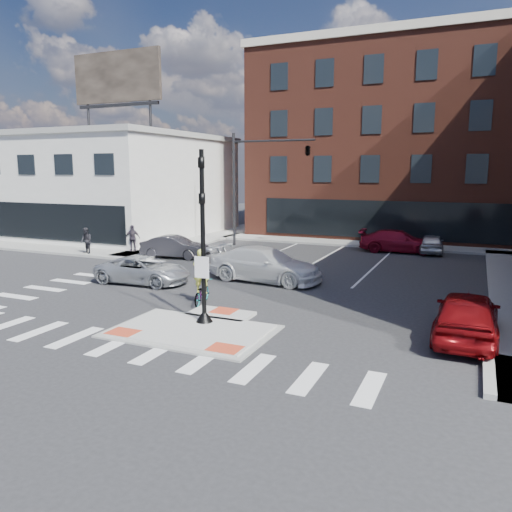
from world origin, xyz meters
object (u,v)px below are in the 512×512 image
at_px(bg_car_dark, 175,247).
at_px(bg_car_silver, 431,244).
at_px(cyclist, 201,286).
at_px(bg_car_red, 398,241).
at_px(white_pickup, 265,264).
at_px(pedestrian_a, 86,241).
at_px(silver_suv, 143,270).
at_px(red_sedan, 467,315).
at_px(pedestrian_b, 132,238).

bearing_deg(bg_car_dark, bg_car_silver, -67.81).
bearing_deg(cyclist, bg_car_dark, -65.01).
xyz_separation_m(bg_car_red, cyclist, (-5.45, -16.73, 0.03)).
height_order(white_pickup, pedestrian_a, pedestrian_a).
bearing_deg(white_pickup, bg_car_dark, 68.41).
bearing_deg(silver_suv, bg_car_red, -37.44).
bearing_deg(bg_car_dark, silver_suv, -167.15).
xyz_separation_m(red_sedan, white_pickup, (-9.28, 5.39, 0.01)).
relative_size(bg_car_red, cyclist, 2.23).
relative_size(red_sedan, pedestrian_b, 2.77).
distance_m(bg_car_silver, pedestrian_a, 22.43).
distance_m(bg_car_red, pedestrian_b, 17.64).
height_order(silver_suv, pedestrian_a, pedestrian_a).
relative_size(silver_suv, bg_car_dark, 1.11).
relative_size(red_sedan, white_pickup, 0.84).
bearing_deg(white_pickup, pedestrian_a, 85.47).
distance_m(pedestrian_a, pedestrian_b, 2.89).
bearing_deg(white_pickup, red_sedan, -115.39).
height_order(bg_car_silver, cyclist, cyclist).
xyz_separation_m(red_sedan, pedestrian_b, (-20.50, 9.57, 0.20)).
height_order(red_sedan, bg_car_red, red_sedan).
distance_m(silver_suv, pedestrian_b, 9.23).
bearing_deg(pedestrian_a, pedestrian_b, 64.44).
relative_size(white_pickup, bg_car_dark, 1.36).
xyz_separation_m(bg_car_silver, pedestrian_b, (-17.99, -8.00, 0.37)).
distance_m(bg_car_red, pedestrian_a, 20.40).
bearing_deg(pedestrian_b, pedestrian_a, -154.56).
bearing_deg(bg_car_red, silver_suv, 141.30).
height_order(silver_suv, red_sedan, red_sedan).
bearing_deg(silver_suv, red_sedan, -103.11).
xyz_separation_m(pedestrian_a, pedestrian_b, (2.08, 2.00, 0.03)).
relative_size(bg_car_dark, pedestrian_a, 2.52).
height_order(red_sedan, bg_car_dark, red_sedan).
bearing_deg(red_sedan, pedestrian_a, -17.61).
xyz_separation_m(silver_suv, bg_car_silver, (11.99, 15.00, -0.01)).
height_order(bg_car_red, pedestrian_a, pedestrian_a).
bearing_deg(bg_car_dark, white_pickup, -124.12).
bearing_deg(pedestrian_a, cyclist, -9.12).
distance_m(silver_suv, bg_car_red, 17.61).
relative_size(bg_car_dark, pedestrian_b, 2.43).
bearing_deg(silver_suv, bg_car_dark, 17.55).
xyz_separation_m(red_sedan, bg_car_silver, (-2.51, 17.57, -0.17)).
distance_m(silver_suv, red_sedan, 14.73).
relative_size(red_sedan, pedestrian_a, 2.87).
distance_m(bg_car_dark, bg_car_silver, 16.73).
xyz_separation_m(white_pickup, pedestrian_a, (-13.30, 2.18, 0.15)).
bearing_deg(cyclist, bg_car_silver, -126.94).
relative_size(silver_suv, bg_car_red, 0.91).
relative_size(silver_suv, pedestrian_b, 2.69).
bearing_deg(bg_car_dark, pedestrian_b, 76.48).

